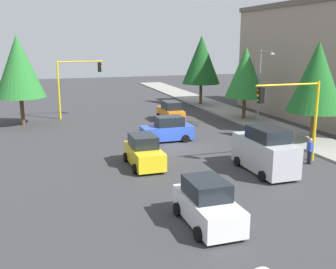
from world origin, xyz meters
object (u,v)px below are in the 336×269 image
object	(u,v)px
traffic_signal_near_left	(292,106)
street_lamp_curbside	(262,81)
car_yellow	(144,152)
car_white	(207,204)
tree_roadside_mid	(245,73)
traffic_signal_far_right	(76,78)
tree_opposite_side	(19,67)
pedestrian_crossing	(310,150)
tree_roadside_far	(201,60)
car_orange	(171,112)
tree_roadside_near	(317,77)
car_blue	(168,130)
delivery_van_silver	(265,151)

from	to	relation	value
traffic_signal_near_left	street_lamp_curbside	distance (m)	10.27
car_yellow	car_white	bearing A→B (deg)	3.17
traffic_signal_near_left	street_lamp_curbside	bearing A→B (deg)	159.61
car_white	traffic_signal_near_left	bearing A→B (deg)	127.33
tree_roadside_mid	car_yellow	xyz separation A→B (m)	(11.65, -13.40, -3.80)
traffic_signal_far_right	tree_opposite_side	xyz separation A→B (m)	(2.00, -5.28, 1.32)
car_yellow	pedestrian_crossing	xyz separation A→B (m)	(2.93, 10.21, 0.01)
tree_roadside_far	car_orange	bearing A→B (deg)	-38.63
car_yellow	tree_roadside_mid	bearing A→B (deg)	131.00
traffic_signal_near_left	tree_roadside_near	xyz separation A→B (m)	(-4.00, 4.87, 1.36)
car_yellow	car_blue	size ratio (longest dim) A/B	1.02
tree_roadside_far	pedestrian_crossing	xyz separation A→B (m)	(24.58, -2.69, -4.59)
tree_roadside_mid	tree_roadside_near	world-z (taller)	tree_roadside_near
street_lamp_curbside	car_white	size ratio (longest dim) A/B	1.73
street_lamp_curbside	car_blue	distance (m)	9.95
traffic_signal_far_right	car_blue	size ratio (longest dim) A/B	1.44
tree_roadside_far	tree_roadside_mid	size ratio (longest dim) A/B	1.17
traffic_signal_far_right	car_orange	distance (m)	10.12
car_yellow	car_orange	distance (m)	14.65
traffic_signal_far_right	street_lamp_curbside	xyz separation A→B (m)	(10.39, 14.92, 0.21)
traffic_signal_far_right	traffic_signal_near_left	bearing A→B (deg)	29.58
tree_roadside_mid	car_orange	world-z (taller)	tree_roadside_mid
tree_roadside_mid	car_white	distance (m)	24.53
traffic_signal_far_right	car_yellow	size ratio (longest dim) A/B	1.42
car_blue	pedestrian_crossing	bearing A→B (deg)	38.40
tree_roadside_mid	car_blue	world-z (taller)	tree_roadside_mid
street_lamp_curbside	car_orange	world-z (taller)	street_lamp_curbside
tree_roadside_far	tree_roadside_near	distance (m)	20.03
tree_roadside_mid	car_orange	xyz separation A→B (m)	(-1.62, -7.19, -3.80)
car_white	street_lamp_curbside	bearing A→B (deg)	143.09
street_lamp_curbside	tree_roadside_far	distance (m)	14.44
traffic_signal_far_right	car_blue	distance (m)	13.69
tree_roadside_mid	car_white	bearing A→B (deg)	-32.19
car_blue	car_yellow	bearing A→B (deg)	-31.14
delivery_van_silver	pedestrian_crossing	distance (m)	3.65
traffic_signal_far_right	pedestrian_crossing	world-z (taller)	traffic_signal_far_right
tree_roadside_near	car_orange	distance (m)	14.56
car_orange	car_blue	distance (m)	8.12
tree_roadside_far	tree_opposite_side	bearing A→B (deg)	-73.69
tree_roadside_mid	pedestrian_crossing	size ratio (longest dim) A/B	4.22
traffic_signal_far_right	tree_roadside_near	world-z (taller)	tree_roadside_near
tree_roadside_mid	car_orange	distance (m)	8.30
street_lamp_curbside	tree_roadside_mid	distance (m)	4.48
traffic_signal_near_left	tree_opposite_side	xyz separation A→B (m)	(-18.00, -16.63, 1.72)
tree_opposite_side	tree_roadside_far	bearing A→B (deg)	106.31
traffic_signal_far_right	car_white	bearing A→B (deg)	6.06
traffic_signal_near_left	tree_roadside_far	size ratio (longest dim) A/B	0.63
car_white	tree_roadside_far	bearing A→B (deg)	157.87
car_blue	delivery_van_silver	bearing A→B (deg)	19.48
traffic_signal_near_left	street_lamp_curbside	size ratio (longest dim) A/B	0.75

